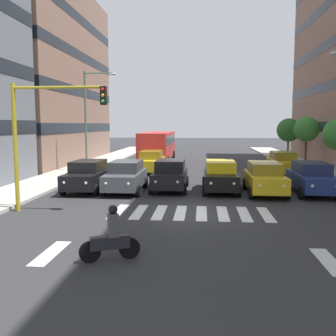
{
  "coord_description": "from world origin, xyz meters",
  "views": [
    {
      "loc": [
        -0.44,
        16.08,
        3.78
      ],
      "look_at": [
        1.39,
        -4.49,
        1.41
      ],
      "focal_mm": 40.98,
      "sensor_mm": 36.0,
      "label": 1
    }
  ],
  "objects_px": {
    "car_0": "(312,178)",
    "car_2": "(220,176)",
    "bus_behind_traffic": "(158,144)",
    "car_4": "(126,176)",
    "car_row2_1": "(151,162)",
    "traffic_light_gantry": "(41,126)",
    "street_tree_3": "(289,130)",
    "car_row2_0": "(283,163)",
    "street_tree_2": "(306,129)",
    "car_3": "(170,175)",
    "car_1": "(265,178)",
    "street_lamp_right": "(90,111)",
    "car_5": "(88,175)",
    "motorcycle_with_rider": "(111,238)"
  },
  "relations": [
    {
      "from": "car_row2_0",
      "to": "motorcycle_with_rider",
      "type": "height_order",
      "value": "car_row2_0"
    },
    {
      "from": "car_4",
      "to": "street_tree_3",
      "type": "bearing_deg",
      "value": -122.73
    },
    {
      "from": "car_0",
      "to": "motorcycle_with_rider",
      "type": "distance_m",
      "value": 13.83
    },
    {
      "from": "street_tree_3",
      "to": "car_3",
      "type": "bearing_deg",
      "value": 61.27
    },
    {
      "from": "car_0",
      "to": "car_2",
      "type": "distance_m",
      "value": 4.89
    },
    {
      "from": "car_3",
      "to": "traffic_light_gantry",
      "type": "height_order",
      "value": "traffic_light_gantry"
    },
    {
      "from": "bus_behind_traffic",
      "to": "car_2",
      "type": "bearing_deg",
      "value": 109.21
    },
    {
      "from": "bus_behind_traffic",
      "to": "street_tree_3",
      "type": "bearing_deg",
      "value": -159.3
    },
    {
      "from": "car_4",
      "to": "car_3",
      "type": "bearing_deg",
      "value": -160.99
    },
    {
      "from": "bus_behind_traffic",
      "to": "traffic_light_gantry",
      "type": "height_order",
      "value": "traffic_light_gantry"
    },
    {
      "from": "car_2",
      "to": "street_tree_2",
      "type": "relative_size",
      "value": 1.04
    },
    {
      "from": "car_3",
      "to": "street_tree_2",
      "type": "relative_size",
      "value": 1.04
    },
    {
      "from": "car_5",
      "to": "motorcycle_with_rider",
      "type": "height_order",
      "value": "car_5"
    },
    {
      "from": "car_5",
      "to": "street_tree_3",
      "type": "bearing_deg",
      "value": -126.91
    },
    {
      "from": "car_4",
      "to": "car_row2_0",
      "type": "relative_size",
      "value": 1.0
    },
    {
      "from": "car_1",
      "to": "car_row2_0",
      "type": "height_order",
      "value": "same"
    },
    {
      "from": "traffic_light_gantry",
      "to": "car_0",
      "type": "bearing_deg",
      "value": -157.33
    },
    {
      "from": "street_tree_3",
      "to": "car_0",
      "type": "bearing_deg",
      "value": 81.18
    },
    {
      "from": "traffic_light_gantry",
      "to": "street_tree_3",
      "type": "height_order",
      "value": "traffic_light_gantry"
    },
    {
      "from": "car_1",
      "to": "car_3",
      "type": "relative_size",
      "value": 1.0
    },
    {
      "from": "street_tree_2",
      "to": "car_row2_0",
      "type": "bearing_deg",
      "value": 61.68
    },
    {
      "from": "car_1",
      "to": "motorcycle_with_rider",
      "type": "relative_size",
      "value": 2.76
    },
    {
      "from": "car_4",
      "to": "car_row2_1",
      "type": "xyz_separation_m",
      "value": [
        -0.31,
        -8.34,
        0.0
      ]
    },
    {
      "from": "street_tree_3",
      "to": "motorcycle_with_rider",
      "type": "bearing_deg",
      "value": 69.82
    },
    {
      "from": "bus_behind_traffic",
      "to": "street_tree_3",
      "type": "height_order",
      "value": "street_tree_3"
    },
    {
      "from": "car_0",
      "to": "traffic_light_gantry",
      "type": "distance_m",
      "value": 14.1
    },
    {
      "from": "motorcycle_with_rider",
      "to": "street_tree_3",
      "type": "xyz_separation_m",
      "value": [
        -11.61,
        -31.6,
        2.5
      ]
    },
    {
      "from": "motorcycle_with_rider",
      "to": "street_tree_2",
      "type": "height_order",
      "value": "street_tree_2"
    },
    {
      "from": "street_lamp_right",
      "to": "car_2",
      "type": "bearing_deg",
      "value": 141.69
    },
    {
      "from": "car_3",
      "to": "car_1",
      "type": "bearing_deg",
      "value": 170.2
    },
    {
      "from": "car_4",
      "to": "street_tree_2",
      "type": "height_order",
      "value": "street_tree_2"
    },
    {
      "from": "bus_behind_traffic",
      "to": "street_tree_3",
      "type": "xyz_separation_m",
      "value": [
        -13.36,
        -5.05,
        1.28
      ]
    },
    {
      "from": "car_1",
      "to": "car_5",
      "type": "relative_size",
      "value": 1.0
    },
    {
      "from": "car_0",
      "to": "street_tree_3",
      "type": "xyz_separation_m",
      "value": [
        -3.2,
        -20.62,
        2.26
      ]
    },
    {
      "from": "traffic_light_gantry",
      "to": "street_tree_3",
      "type": "distance_m",
      "value": 30.47
    },
    {
      "from": "car_0",
      "to": "traffic_light_gantry",
      "type": "xyz_separation_m",
      "value": [
        12.75,
        5.33,
        2.8
      ]
    },
    {
      "from": "car_2",
      "to": "car_row2_0",
      "type": "distance_m",
      "value": 9.18
    },
    {
      "from": "car_5",
      "to": "street_lamp_right",
      "type": "height_order",
      "value": "street_lamp_right"
    },
    {
      "from": "car_0",
      "to": "traffic_light_gantry",
      "type": "bearing_deg",
      "value": 22.67
    },
    {
      "from": "car_3",
      "to": "car_row2_1",
      "type": "relative_size",
      "value": 1.0
    },
    {
      "from": "car_5",
      "to": "street_tree_3",
      "type": "distance_m",
      "value": 26.01
    },
    {
      "from": "traffic_light_gantry",
      "to": "street_tree_3",
      "type": "xyz_separation_m",
      "value": [
        -15.95,
        -25.95,
        -0.54
      ]
    },
    {
      "from": "car_3",
      "to": "car_5",
      "type": "distance_m",
      "value": 4.69
    },
    {
      "from": "street_tree_3",
      "to": "car_row2_0",
      "type": "bearing_deg",
      "value": 76.34
    },
    {
      "from": "car_2",
      "to": "traffic_light_gantry",
      "type": "xyz_separation_m",
      "value": [
        7.88,
        5.72,
        2.8
      ]
    },
    {
      "from": "car_0",
      "to": "car_5",
      "type": "relative_size",
      "value": 1.0
    },
    {
      "from": "motorcycle_with_rider",
      "to": "car_2",
      "type": "bearing_deg",
      "value": -107.28
    },
    {
      "from": "car_1",
      "to": "street_lamp_right",
      "type": "xyz_separation_m",
      "value": [
        12.01,
        -8.26,
        3.86
      ]
    },
    {
      "from": "car_2",
      "to": "bus_behind_traffic",
      "type": "height_order",
      "value": "bus_behind_traffic"
    },
    {
      "from": "car_4",
      "to": "traffic_light_gantry",
      "type": "xyz_separation_m",
      "value": [
        2.59,
        5.16,
        2.8
      ]
    }
  ]
}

